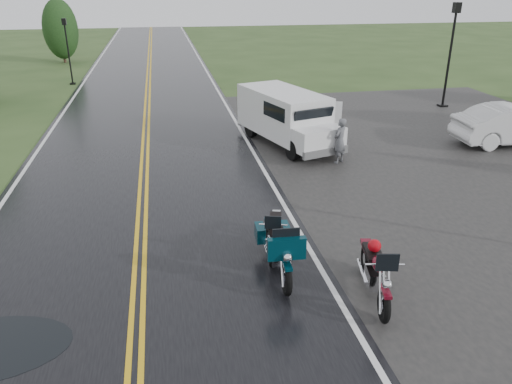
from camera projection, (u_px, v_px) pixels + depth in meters
ground at (139, 285)px, 10.10m from camera, size 120.00×120.00×0.00m
road at (146, 140)px, 19.13m from camera, size 8.00×100.00×0.04m
parking_pad at (482, 166)px, 16.50m from camera, size 14.00×24.00×0.03m
motorcycle_red at (385, 293)px, 8.74m from camera, size 1.22×2.31×1.30m
motorcycle_teal at (287, 266)px, 9.50m from camera, size 0.94×2.35×1.37m
motorcycle_silver at (272, 245)px, 10.49m from camera, size 1.19×2.02×1.12m
van_white at (294, 132)px, 16.68m from camera, size 3.33×5.41×1.99m
person_at_van at (340, 142)px, 16.53m from camera, size 0.65×0.63×1.51m
lamp_post_far_left at (68, 52)px, 28.70m from camera, size 0.32×0.32×3.75m
lamp_post_far_right at (450, 56)px, 23.30m from camera, size 0.41×0.41×4.83m
tree_left_far at (61, 36)px, 36.39m from camera, size 2.50×2.50×3.84m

